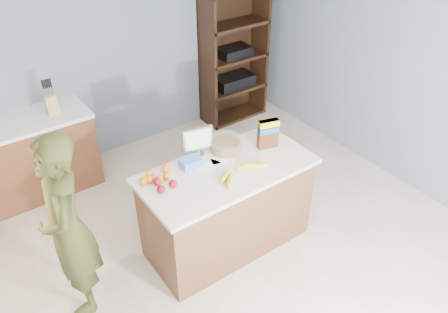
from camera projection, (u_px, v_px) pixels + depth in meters
floor at (245, 260)px, 4.12m from camera, size 4.50×5.00×0.02m
walls at (252, 106)px, 3.17m from camera, size 4.52×5.02×2.51m
counter_peninsula at (227, 210)px, 4.08m from camera, size 1.56×0.76×0.90m
back_cabinet at (37, 155)px, 4.76m from camera, size 1.24×0.62×0.90m
shelving_unit at (232, 59)px, 5.93m from camera, size 0.90×0.40×1.80m
person at (68, 229)px, 3.31m from camera, size 0.51×0.67×1.64m
knife_block at (51, 103)px, 4.54m from camera, size 0.12×0.10×0.31m
envelopes at (216, 163)px, 3.87m from camera, size 0.40×0.20×0.00m
bananas at (240, 172)px, 3.73m from camera, size 0.52×0.27×0.05m
apples at (164, 185)px, 3.56m from camera, size 0.18×0.18×0.07m
oranges at (157, 175)px, 3.68m from camera, size 0.33×0.19×0.07m
blue_carton at (191, 163)px, 3.81m from camera, size 0.18×0.13×0.08m
salad_bowl at (226, 145)px, 4.01m from camera, size 0.30×0.30×0.13m
tv at (198, 140)px, 3.89m from camera, size 0.28×0.12×0.28m
cereal_box at (268, 132)px, 3.99m from camera, size 0.20×0.12×0.28m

